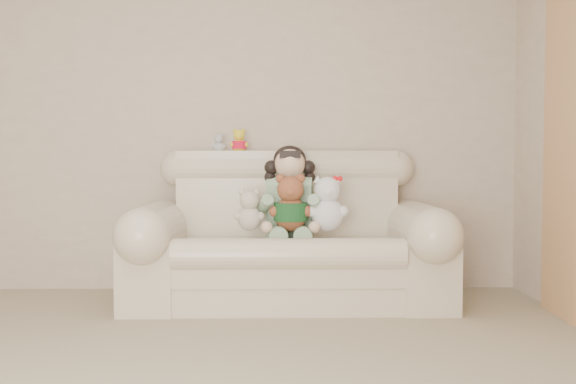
{
  "coord_description": "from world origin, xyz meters",
  "views": [
    {
      "loc": [
        0.48,
        -2.22,
        0.93
      ],
      "look_at": [
        0.54,
        1.9,
        0.75
      ],
      "focal_mm": 39.54,
      "sensor_mm": 36.0,
      "label": 1
    }
  ],
  "objects_px": {
    "brown_teddy": "(290,197)",
    "cream_teddy": "(249,206)",
    "sofa": "(288,226)",
    "white_cat": "(327,198)",
    "seated_child": "(290,191)"
  },
  "relations": [
    {
      "from": "cream_teddy",
      "to": "sofa",
      "type": "bearing_deg",
      "value": 36.66
    },
    {
      "from": "sofa",
      "to": "brown_teddy",
      "type": "xyz_separation_m",
      "value": [
        0.02,
        -0.12,
        0.2
      ]
    },
    {
      "from": "brown_teddy",
      "to": "cream_teddy",
      "type": "bearing_deg",
      "value": -172.59
    },
    {
      "from": "seated_child",
      "to": "brown_teddy",
      "type": "relative_size",
      "value": 1.51
    },
    {
      "from": "brown_teddy",
      "to": "white_cat",
      "type": "distance_m",
      "value": 0.24
    },
    {
      "from": "white_cat",
      "to": "cream_teddy",
      "type": "relative_size",
      "value": 1.34
    },
    {
      "from": "white_cat",
      "to": "sofa",
      "type": "bearing_deg",
      "value": 159.99
    },
    {
      "from": "sofa",
      "to": "white_cat",
      "type": "distance_m",
      "value": 0.34
    },
    {
      "from": "sofa",
      "to": "white_cat",
      "type": "relative_size",
      "value": 4.93
    },
    {
      "from": "seated_child",
      "to": "cream_teddy",
      "type": "xyz_separation_m",
      "value": [
        -0.27,
        -0.18,
        -0.09
      ]
    },
    {
      "from": "sofa",
      "to": "cream_teddy",
      "type": "bearing_deg",
      "value": -159.29
    },
    {
      "from": "seated_child",
      "to": "white_cat",
      "type": "distance_m",
      "value": 0.31
    },
    {
      "from": "sofa",
      "to": "seated_child",
      "type": "height_order",
      "value": "seated_child"
    },
    {
      "from": "seated_child",
      "to": "cream_teddy",
      "type": "relative_size",
      "value": 2.05
    },
    {
      "from": "white_cat",
      "to": "brown_teddy",
      "type": "bearing_deg",
      "value": -174.7
    }
  ]
}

